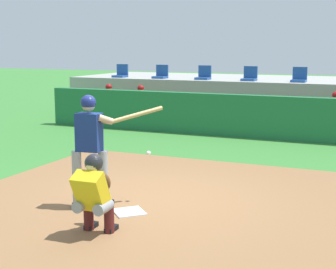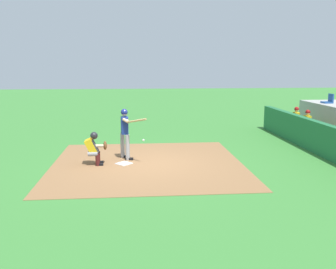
{
  "view_description": "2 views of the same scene",
  "coord_description": "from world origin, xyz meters",
  "px_view_note": "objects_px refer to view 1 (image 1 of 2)",
  "views": [
    {
      "loc": [
        3.6,
        -7.55,
        2.55
      ],
      "look_at": [
        0.0,
        0.7,
        1.0
      ],
      "focal_mm": 55.25,
      "sensor_mm": 36.0,
      "label": 1
    },
    {
      "loc": [
        12.09,
        -0.36,
        3.31
      ],
      "look_at": [
        0.0,
        0.7,
        1.0
      ],
      "focal_mm": 39.17,
      "sensor_mm": 36.0,
      "label": 2
    }
  ],
  "objects_px": {
    "home_plate": "(129,212)",
    "dugout_player_2": "(334,114)",
    "stadium_seat_0": "(121,74)",
    "stadium_seat_4": "(299,78)",
    "stadium_seat_3": "(250,77)",
    "dugout_player_1": "(139,104)",
    "stadium_seat_1": "(161,75)",
    "dugout_player_0": "(107,103)",
    "stadium_seat_2": "(204,76)",
    "batter_at_plate": "(91,144)",
    "catcher_crouched": "(94,191)"
  },
  "relations": [
    {
      "from": "dugout_player_0",
      "to": "stadium_seat_2",
      "type": "bearing_deg",
      "value": 37.27
    },
    {
      "from": "batter_at_plate",
      "to": "dugout_player_2",
      "type": "distance_m",
      "value": 8.59
    },
    {
      "from": "batter_at_plate",
      "to": "stadium_seat_3",
      "type": "distance_m",
      "value": 10.15
    },
    {
      "from": "home_plate",
      "to": "stadium_seat_4",
      "type": "distance_m",
      "value": 10.32
    },
    {
      "from": "home_plate",
      "to": "stadium_seat_2",
      "type": "height_order",
      "value": "stadium_seat_2"
    },
    {
      "from": "stadium_seat_3",
      "to": "stadium_seat_4",
      "type": "relative_size",
      "value": 1.0
    },
    {
      "from": "dugout_player_2",
      "to": "stadium_seat_3",
      "type": "distance_m",
      "value": 3.7
    },
    {
      "from": "stadium_seat_4",
      "to": "stadium_seat_3",
      "type": "bearing_deg",
      "value": 180.0
    },
    {
      "from": "stadium_seat_2",
      "to": "stadium_seat_0",
      "type": "bearing_deg",
      "value": 180.0
    },
    {
      "from": "stadium_seat_1",
      "to": "stadium_seat_4",
      "type": "bearing_deg",
      "value": 0.0
    },
    {
      "from": "home_plate",
      "to": "dugout_player_2",
      "type": "xyz_separation_m",
      "value": [
        2.16,
        8.14,
        0.65
      ]
    },
    {
      "from": "dugout_player_2",
      "to": "stadium_seat_0",
      "type": "xyz_separation_m",
      "value": [
        -7.84,
        2.03,
        0.86
      ]
    },
    {
      "from": "dugout_player_0",
      "to": "stadium_seat_4",
      "type": "bearing_deg",
      "value": 18.95
    },
    {
      "from": "dugout_player_2",
      "to": "stadium_seat_1",
      "type": "bearing_deg",
      "value": 161.88
    },
    {
      "from": "catcher_crouched",
      "to": "stadium_seat_4",
      "type": "bearing_deg",
      "value": 85.75
    },
    {
      "from": "dugout_player_2",
      "to": "stadium_seat_4",
      "type": "distance_m",
      "value": 2.59
    },
    {
      "from": "dugout_player_1",
      "to": "stadium_seat_1",
      "type": "height_order",
      "value": "stadium_seat_1"
    },
    {
      "from": "stadium_seat_1",
      "to": "stadium_seat_2",
      "type": "xyz_separation_m",
      "value": [
        1.63,
        0.0,
        0.0
      ]
    },
    {
      "from": "home_plate",
      "to": "stadium_seat_4",
      "type": "xyz_separation_m",
      "value": [
        0.81,
        10.18,
        1.51
      ]
    },
    {
      "from": "catcher_crouched",
      "to": "stadium_seat_3",
      "type": "height_order",
      "value": "stadium_seat_3"
    },
    {
      "from": "stadium_seat_2",
      "to": "stadium_seat_3",
      "type": "distance_m",
      "value": 1.62
    },
    {
      "from": "stadium_seat_3",
      "to": "dugout_player_0",
      "type": "bearing_deg",
      "value": -154.67
    },
    {
      "from": "catcher_crouched",
      "to": "stadium_seat_2",
      "type": "xyz_separation_m",
      "value": [
        -2.42,
        11.14,
        0.93
      ]
    },
    {
      "from": "dugout_player_2",
      "to": "stadium_seat_0",
      "type": "relative_size",
      "value": 2.71
    },
    {
      "from": "stadium_seat_0",
      "to": "stadium_seat_4",
      "type": "xyz_separation_m",
      "value": [
        6.5,
        0.0,
        0.0
      ]
    },
    {
      "from": "dugout_player_2",
      "to": "stadium_seat_1",
      "type": "xyz_separation_m",
      "value": [
        -6.22,
        2.03,
        0.86
      ]
    },
    {
      "from": "dugout_player_2",
      "to": "dugout_player_0",
      "type": "bearing_deg",
      "value": 180.0
    },
    {
      "from": "home_plate",
      "to": "stadium_seat_1",
      "type": "xyz_separation_m",
      "value": [
        -4.06,
        10.18,
        1.51
      ]
    },
    {
      "from": "stadium_seat_1",
      "to": "stadium_seat_4",
      "type": "distance_m",
      "value": 4.88
    },
    {
      "from": "home_plate",
      "to": "dugout_player_2",
      "type": "height_order",
      "value": "dugout_player_2"
    },
    {
      "from": "dugout_player_0",
      "to": "home_plate",
      "type": "bearing_deg",
      "value": -57.89
    },
    {
      "from": "batter_at_plate",
      "to": "stadium_seat_1",
      "type": "distance_m",
      "value": 10.7
    },
    {
      "from": "dugout_player_0",
      "to": "dugout_player_1",
      "type": "distance_m",
      "value": 1.19
    },
    {
      "from": "dugout_player_0",
      "to": "stadium_seat_1",
      "type": "relative_size",
      "value": 2.71
    },
    {
      "from": "home_plate",
      "to": "batter_at_plate",
      "type": "height_order",
      "value": "batter_at_plate"
    },
    {
      "from": "catcher_crouched",
      "to": "dugout_player_2",
      "type": "xyz_separation_m",
      "value": [
        2.17,
        9.11,
        0.07
      ]
    },
    {
      "from": "dugout_player_0",
      "to": "dugout_player_1",
      "type": "relative_size",
      "value": 1.0
    },
    {
      "from": "batter_at_plate",
      "to": "stadium_seat_2",
      "type": "distance_m",
      "value": 10.3
    },
    {
      "from": "stadium_seat_3",
      "to": "stadium_seat_4",
      "type": "xyz_separation_m",
      "value": [
        1.62,
        0.0,
        0.0
      ]
    },
    {
      "from": "dugout_player_0",
      "to": "stadium_seat_0",
      "type": "distance_m",
      "value": 2.28
    },
    {
      "from": "stadium_seat_0",
      "to": "stadium_seat_3",
      "type": "distance_m",
      "value": 4.88
    },
    {
      "from": "dugout_player_1",
      "to": "dugout_player_2",
      "type": "bearing_deg",
      "value": 0.0
    },
    {
      "from": "home_plate",
      "to": "stadium_seat_4",
      "type": "bearing_deg",
      "value": 85.44
    },
    {
      "from": "batter_at_plate",
      "to": "stadium_seat_0",
      "type": "xyz_separation_m",
      "value": [
        -5.01,
        10.14,
        0.5
      ]
    },
    {
      "from": "stadium_seat_0",
      "to": "stadium_seat_1",
      "type": "distance_m",
      "value": 1.62
    },
    {
      "from": "stadium_seat_0",
      "to": "stadium_seat_2",
      "type": "xyz_separation_m",
      "value": [
        3.25,
        0.0,
        0.0
      ]
    },
    {
      "from": "dugout_player_0",
      "to": "stadium_seat_0",
      "type": "relative_size",
      "value": 2.71
    },
    {
      "from": "home_plate",
      "to": "stadium_seat_0",
      "type": "bearing_deg",
      "value": 119.19
    },
    {
      "from": "stadium_seat_2",
      "to": "dugout_player_0",
      "type": "bearing_deg",
      "value": -142.73
    },
    {
      "from": "catcher_crouched",
      "to": "dugout_player_2",
      "type": "relative_size",
      "value": 1.54
    }
  ]
}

